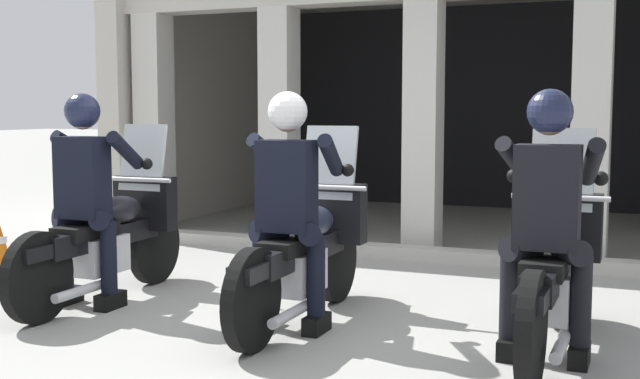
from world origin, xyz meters
name	(u,v)px	position (x,y,z in m)	size (l,w,h in m)	color
ground_plane	(421,251)	(0.00, 3.00, 0.00)	(80.00, 80.00, 0.00)	#999993
station_building	(472,71)	(0.00, 5.29, 1.96)	(7.66, 4.69, 3.17)	black
kerb_strip	(408,253)	(0.00, 2.52, 0.06)	(7.16, 0.24, 0.12)	#B7B5AD
motorcycle_left	(111,235)	(-1.66, 0.03, 0.50)	(0.62, 2.04, 1.35)	black
police_officer_left	(86,181)	(-1.66, -0.26, 0.94)	(0.63, 0.61, 1.58)	black
motorcycle_center	(306,249)	(0.00, 0.01, 0.50)	(0.62, 2.04, 1.35)	black
police_officer_center	(289,190)	(0.00, -0.27, 0.94)	(0.63, 0.61, 1.58)	black
motorcycle_right	(552,268)	(1.66, -0.03, 0.50)	(0.62, 2.04, 1.35)	black
police_officer_right	(548,202)	(1.66, -0.32, 0.94)	(0.63, 0.61, 1.58)	black
bollard_kerbside	(64,194)	(-4.04, 2.30, 0.50)	(0.14, 0.14, 1.01)	yellow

